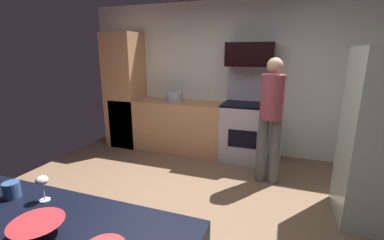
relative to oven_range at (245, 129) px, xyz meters
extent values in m
cube|color=brown|center=(-0.39, -1.97, -0.53)|extent=(5.20, 4.80, 0.02)
cube|color=silver|center=(-0.39, 0.37, 0.78)|extent=(5.20, 0.12, 2.60)
cube|color=tan|center=(-1.29, 0.01, -0.07)|extent=(2.40, 0.60, 0.90)
cube|color=tan|center=(-2.29, 0.01, 0.53)|extent=(0.60, 0.60, 2.10)
cube|color=#B7B0BD|center=(0.00, -0.01, -0.06)|extent=(0.76, 0.64, 0.92)
cube|color=black|center=(0.00, -0.01, 0.42)|extent=(0.76, 0.64, 0.03)
cube|color=#B7B0BD|center=(0.00, 0.28, 0.73)|extent=(0.76, 0.06, 0.59)
cube|color=black|center=(0.00, -0.34, -0.07)|extent=(0.44, 0.01, 0.28)
cube|color=black|center=(0.00, 0.09, 1.20)|extent=(0.74, 0.38, 0.37)
cylinder|color=#555555|center=(0.33, -0.73, -0.06)|extent=(0.14, 0.14, 0.91)
cylinder|color=#555555|center=(0.50, -0.73, -0.06)|extent=(0.14, 0.14, 0.91)
cylinder|color=#913E47|center=(0.42, -0.73, 0.68)|extent=(0.30, 0.30, 0.57)
sphere|color=tan|center=(0.42, -0.73, 1.07)|extent=(0.20, 0.20, 0.20)
cone|color=red|center=(-0.49, -3.46, 0.42)|extent=(0.25, 0.25, 0.08)
cylinder|color=silver|center=(-0.73, -3.22, 0.39)|extent=(0.06, 0.06, 0.01)
cylinder|color=silver|center=(-0.73, -3.22, 0.44)|extent=(0.01, 0.01, 0.10)
ellipsoid|color=silver|center=(-0.73, -3.22, 0.51)|extent=(0.07, 0.07, 0.06)
cylinder|color=#325185|center=(-0.94, -3.25, 0.43)|extent=(0.09, 0.09, 0.10)
cylinder|color=#ADB5C2|center=(-1.28, 0.01, 0.47)|extent=(0.29, 0.29, 0.18)
camera|label=1|loc=(0.55, -4.22, 1.23)|focal=24.46mm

